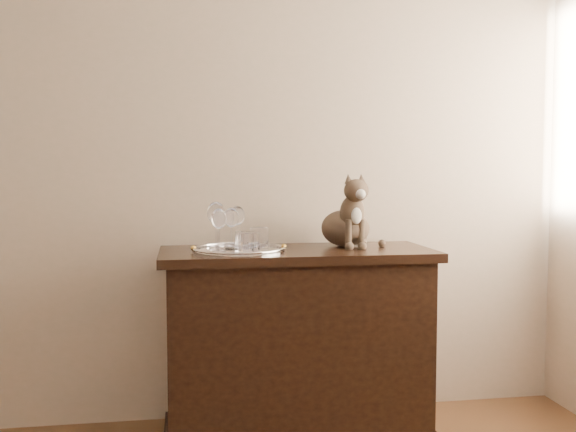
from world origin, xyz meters
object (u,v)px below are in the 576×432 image
wine_glass_a (216,225)px  tumbler_c (259,238)px  tray (239,251)px  wine_glass_d (231,228)px  wine_glass_c (219,230)px  tumbler_a (251,242)px  wine_glass_b (237,226)px  cat (345,210)px  sideboard (297,344)px  tumbler_b (245,242)px

wine_glass_a → tumbler_c: (0.18, -0.03, -0.06)m
tray → wine_glass_d: (-0.03, 0.03, 0.09)m
wine_glass_a → wine_glass_c: wine_glass_a is taller
wine_glass_d → tumbler_a: size_ratio=2.25×
tray → tumbler_c: 0.11m
wine_glass_b → cat: (0.50, -0.00, 0.07)m
tray → wine_glass_b: 0.15m
wine_glass_a → tumbler_c: wine_glass_a is taller
wine_glass_a → tumbler_a: 0.21m
tumbler_c → cat: 0.43m
wine_glass_c → tumbler_a: size_ratio=2.25×
sideboard → tumbler_a: 0.53m
tumbler_c → cat: (0.41, 0.09, 0.11)m
tray → wine_glass_d: bearing=134.8°
tray → wine_glass_a: 0.15m
wine_glass_b → tumbler_b: wine_glass_b is taller
tumbler_c → sideboard: bearing=1.9°
wine_glass_c → cat: (0.59, 0.15, 0.07)m
tumbler_b → cat: 0.55m
tumbler_b → wine_glass_b: bearing=92.6°
sideboard → cat: bearing=19.8°
wine_glass_c → wine_glass_d: size_ratio=1.00×
wine_glass_c → wine_glass_d: bearing=47.1°
wine_glass_d → tray: bearing=-45.2°
wine_glass_d → cat: bearing=9.2°
sideboard → wine_glass_c: size_ratio=6.67×
cat → tumbler_b: bearing=-162.1°
wine_glass_a → tumbler_a: size_ratio=2.56×
tray → wine_glass_c: (-0.09, -0.03, 0.09)m
tumbler_b → cat: bearing=25.5°
tray → sideboard: bearing=6.6°
cat → wine_glass_a: bearing=178.3°
wine_glass_b → tumbler_a: wine_glass_b is taller
wine_glass_a → tumbler_a: bearing=-45.8°
wine_glass_b → tumbler_a: 0.21m
tumbler_b → wine_glass_c: bearing=139.9°
tumbler_b → tumbler_c: (0.08, 0.14, 0.00)m
wine_glass_d → tumbler_c: bearing=-3.2°
tray → wine_glass_d: wine_glass_d is taller
wine_glass_c → sideboard: bearing=10.0°
wine_glass_b → wine_glass_d: size_ratio=1.01×
wine_glass_a → tray: bearing=-30.0°
wine_glass_b → wine_glass_c: bearing=-121.1°
sideboard → wine_glass_c: 0.63m
tray → wine_glass_c: size_ratio=2.22×
wine_glass_d → tumbler_a: (0.07, -0.12, -0.05)m
tumbler_a → tumbler_c: bearing=66.5°
sideboard → tumbler_c: 0.51m
tray → tumbler_a: bearing=-64.0°
wine_glass_b → tumbler_b: bearing=-87.4°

